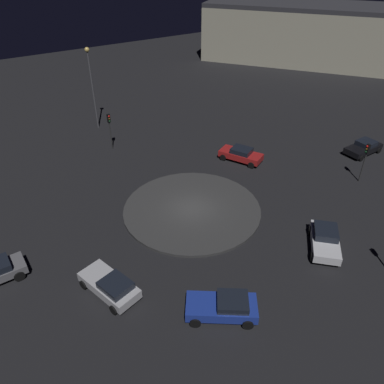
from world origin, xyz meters
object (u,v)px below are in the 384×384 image
object	(u,v)px
car_silver	(110,285)
car_black	(364,147)
car_white	(325,239)
store_building	(300,33)
car_red	(241,154)
traffic_light_east	(110,125)
traffic_light_south	(366,155)
car_blue	(224,306)
streetlamp_east	(91,79)

from	to	relation	value
car_silver	car_black	world-z (taller)	car_silver
car_white	store_building	distance (m)	52.01
car_red	traffic_light_east	xyz separation A→B (m)	(9.54, 10.12, 2.10)
traffic_light_east	traffic_light_south	bearing A→B (deg)	37.19
car_silver	car_white	xyz separation A→B (m)	(-4.37, -15.06, 0.04)
car_silver	traffic_light_east	bearing A→B (deg)	-39.32
car_red	traffic_light_south	xyz separation A→B (m)	(-9.13, -6.94, 2.03)
traffic_light_south	car_red	bearing A→B (deg)	-36.57
car_black	car_red	size ratio (longest dim) A/B	0.91
traffic_light_east	traffic_light_south	world-z (taller)	traffic_light_east
car_black	car_white	bearing A→B (deg)	26.01
car_black	traffic_light_east	xyz separation A→B (m)	(15.26, 22.08, 2.14)
traffic_light_east	traffic_light_south	xyz separation A→B (m)	(-18.67, -17.06, -0.07)
car_black	car_red	world-z (taller)	car_red
car_blue	traffic_light_south	world-z (taller)	traffic_light_south
car_silver	traffic_light_east	size ratio (longest dim) A/B	1.16
car_white	traffic_light_east	world-z (taller)	traffic_light_east
car_black	car_white	world-z (taller)	car_white
traffic_light_south	car_silver	bearing A→B (deg)	16.69
car_blue	car_black	size ratio (longest dim) A/B	1.08
streetlamp_east	store_building	size ratio (longest dim) A/B	0.28
traffic_light_south	streetlamp_east	xyz separation A→B (m)	(24.77, 16.34, 3.18)
traffic_light_south	store_building	bearing A→B (deg)	-110.93
traffic_light_east	streetlamp_east	bearing A→B (deg)	168.09
car_silver	traffic_light_east	distance (m)	20.61
car_black	traffic_light_east	bearing A→B (deg)	-36.67
car_silver	traffic_light_south	world-z (taller)	traffic_light_south
traffic_light_east	car_black	bearing A→B (deg)	50.12
car_silver	store_building	size ratio (longest dim) A/B	0.14
car_silver	car_blue	size ratio (longest dim) A/B	1.00
store_building	car_black	bearing A→B (deg)	108.47
car_blue	traffic_light_south	size ratio (longest dim) A/B	1.19
car_blue	traffic_light_east	size ratio (longest dim) A/B	1.16
car_white	car_black	bearing A→B (deg)	162.11
car_silver	car_red	bearing A→B (deg)	-79.12
car_white	traffic_light_south	size ratio (longest dim) A/B	1.11
car_red	store_building	xyz separation A→B (m)	(24.30, -32.24, 4.07)
car_black	traffic_light_east	distance (m)	26.93
car_blue	streetlamp_east	world-z (taller)	streetlamp_east
car_blue	store_building	world-z (taller)	store_building
car_silver	car_black	distance (m)	30.27
traffic_light_south	car_white	bearing A→B (deg)	40.88
car_white	streetlamp_east	xyz separation A→B (m)	(29.35, 6.37, 5.18)
car_white	car_blue	bearing A→B (deg)	-40.77
car_white	car_red	bearing A→B (deg)	-148.41
streetlamp_east	store_building	bearing A→B (deg)	-78.26
traffic_light_east	traffic_light_south	distance (m)	25.29
store_building	car_white	bearing A→B (deg)	99.64
car_white	traffic_light_south	bearing A→B (deg)	158.75
car_white	traffic_light_east	distance (m)	24.39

